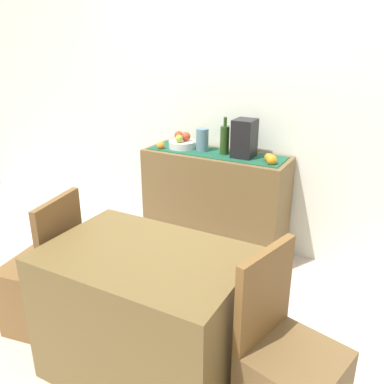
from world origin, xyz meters
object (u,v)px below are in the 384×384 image
coffee_maker (244,139)px  chair_by_corner (289,384)px  ceramic_vase (202,140)px  sideboard_console (215,203)px  wine_bottle (224,140)px  dining_table (147,314)px  chair_near_window (45,289)px  fruit_bowl (182,145)px

coffee_maker → chair_by_corner: 1.81m
coffee_maker → chair_by_corner: size_ratio=0.33×
ceramic_vase → chair_by_corner: ceramic_vase is taller
sideboard_console → ceramic_vase: (-0.12, 0.00, 0.53)m
sideboard_console → chair_by_corner: size_ratio=1.33×
sideboard_console → wine_bottle: bearing=0.0°
dining_table → chair_near_window: (-0.78, 0.00, -0.10)m
fruit_bowl → chair_near_window: 1.57m
fruit_bowl → wine_bottle: 0.39m
coffee_maker → chair_near_window: bearing=-117.4°
wine_bottle → ceramic_vase: (-0.19, -0.00, -0.03)m
sideboard_console → ceramic_vase: bearing=180.0°
ceramic_vase → chair_near_window: 1.63m
chair_by_corner → fruit_bowl: bearing=134.0°
wine_bottle → chair_near_window: wine_bottle is taller
ceramic_vase → wine_bottle: bearing=0.0°
fruit_bowl → wine_bottle: size_ratio=0.75×
fruit_bowl → chair_near_window: size_ratio=0.25×
ceramic_vase → chair_near_window: bearing=-104.7°
fruit_bowl → wine_bottle: (0.38, 0.00, 0.09)m
fruit_bowl → chair_near_window: bearing=-97.4°
dining_table → chair_near_window: size_ratio=1.15×
wine_bottle → dining_table: 1.57m
dining_table → coffee_maker: bearing=91.7°
sideboard_console → chair_near_window: 1.52m
sideboard_console → chair_near_window: bearing=-109.2°
coffee_maker → dining_table: size_ratio=0.29×
wine_bottle → coffee_maker: (0.17, -0.00, 0.03)m
wine_bottle → dining_table: wine_bottle is taller
sideboard_console → dining_table: 1.46m
fruit_bowl → wine_bottle: wine_bottle is taller
sideboard_console → chair_by_corner: (1.06, -1.42, -0.17)m
wine_bottle → coffee_maker: wine_bottle is taller
dining_table → fruit_bowl: bearing=112.7°
fruit_bowl → wine_bottle: bearing=0.0°
dining_table → chair_by_corner: chair_by_corner is taller
chair_near_window → wine_bottle: bearing=68.3°
sideboard_console → dining_table: sideboard_console is taller
sideboard_console → dining_table: size_ratio=1.16×
fruit_bowl → ceramic_vase: ceramic_vase is taller
fruit_bowl → coffee_maker: coffee_maker is taller
coffee_maker → ceramic_vase: (-0.36, 0.00, -0.05)m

